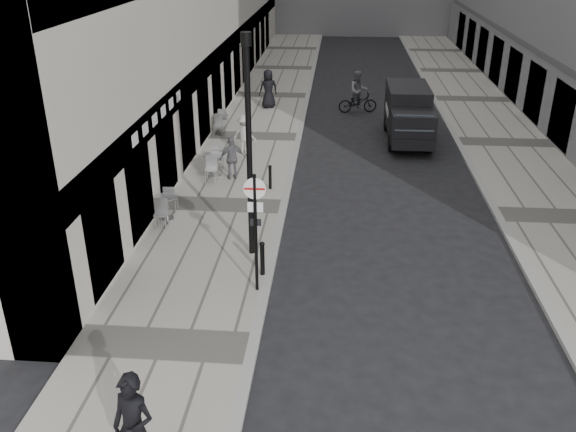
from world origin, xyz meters
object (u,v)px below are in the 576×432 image
walking_man (134,428)px  lamppost (249,139)px  panel_van (408,112)px  cyclist (358,96)px  sign_post (255,218)px

walking_man → lamppost: size_ratio=0.34×
panel_van → lamppost: bearing=-115.7°
walking_man → lamppost: bearing=99.9°
walking_man → cyclist: walking_man is taller
walking_man → lamppost: lamppost is taller
sign_post → lamppost: size_ratio=0.52×
lamppost → panel_van: 12.70m
walking_man → sign_post: (1.21, 5.99, 0.99)m
sign_post → lamppost: bearing=100.8°
cyclist → panel_van: bearing=-75.0°
lamppost → cyclist: size_ratio=2.87×
walking_man → lamppost: 8.33m
lamppost → cyclist: bearing=78.1°
cyclist → lamppost: bearing=-112.3°
sign_post → cyclist: sign_post is taller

